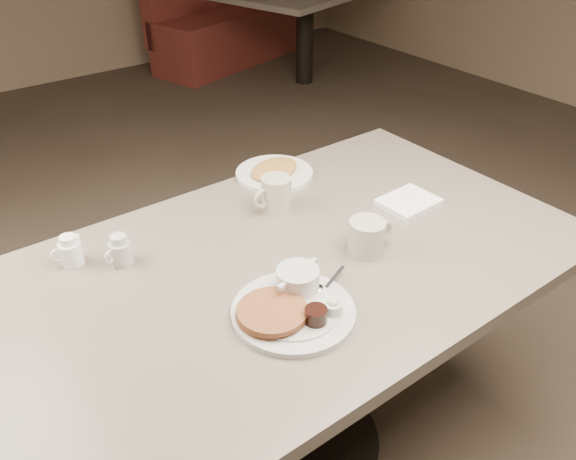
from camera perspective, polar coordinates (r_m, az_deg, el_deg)
diner_table at (r=1.57m, az=0.44°, el=-7.65°), size 1.50×0.90×0.75m
main_plate at (r=1.29m, az=0.37°, el=-7.28°), size 0.36×0.34×0.07m
coffee_mug_near at (r=1.47m, az=7.87°, el=-0.59°), size 0.13×0.10×0.09m
napkin at (r=1.71m, az=11.80°, el=2.70°), size 0.16×0.13×0.02m
coffee_mug_far at (r=1.63m, az=-1.25°, el=3.56°), size 0.12×0.08×0.10m
creamer_left at (r=1.48m, az=-16.22°, el=-1.98°), size 0.08×0.06×0.08m
creamer_right at (r=1.52m, az=-20.67°, el=-1.98°), size 0.09×0.07×0.08m
hash_plate at (r=1.83m, az=-1.36°, el=5.74°), size 0.31×0.31×0.04m
booth_back_right at (r=5.38m, az=-5.91°, el=20.23°), size 1.74×1.91×1.12m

